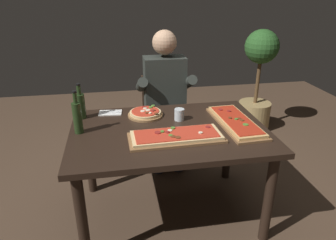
% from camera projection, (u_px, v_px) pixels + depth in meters
% --- Properties ---
extents(ground_plane, '(6.40, 6.40, 0.00)m').
position_uv_depth(ground_plane, '(169.00, 211.00, 2.51)').
color(ground_plane, '#4C3828').
extents(dining_table, '(1.40, 0.96, 0.74)m').
position_uv_depth(dining_table, '(169.00, 141.00, 2.25)').
color(dining_table, black).
rests_on(dining_table, ground_plane).
extents(pizza_rectangular_front, '(0.64, 0.27, 0.05)m').
position_uv_depth(pizza_rectangular_front, '(176.00, 136.00, 2.06)').
color(pizza_rectangular_front, brown).
rests_on(pizza_rectangular_front, dining_table).
extents(pizza_rectangular_left, '(0.27, 0.64, 0.05)m').
position_uv_depth(pizza_rectangular_left, '(236.00, 122.00, 2.28)').
color(pizza_rectangular_left, brown).
rests_on(pizza_rectangular_left, dining_table).
extents(pizza_round_far, '(0.28, 0.28, 0.05)m').
position_uv_depth(pizza_round_far, '(145.00, 113.00, 2.43)').
color(pizza_round_far, olive).
rests_on(pizza_round_far, dining_table).
extents(wine_bottle_dark, '(0.07, 0.07, 0.28)m').
position_uv_depth(wine_bottle_dark, '(81.00, 105.00, 2.36)').
color(wine_bottle_dark, '#233819').
rests_on(wine_bottle_dark, dining_table).
extents(oil_bottle_amber, '(0.06, 0.06, 0.31)m').
position_uv_depth(oil_bottle_amber, '(77.00, 117.00, 2.11)').
color(oil_bottle_amber, '#233819').
rests_on(oil_bottle_amber, dining_table).
extents(tumbler_near_camera, '(0.07, 0.07, 0.09)m').
position_uv_depth(tumbler_near_camera, '(179.00, 115.00, 2.35)').
color(tumbler_near_camera, silver).
rests_on(tumbler_near_camera, dining_table).
extents(napkin_cutlery_set, '(0.19, 0.13, 0.01)m').
position_uv_depth(napkin_cutlery_set, '(110.00, 113.00, 2.49)').
color(napkin_cutlery_set, white).
rests_on(napkin_cutlery_set, dining_table).
extents(diner_chair, '(0.44, 0.44, 0.87)m').
position_uv_depth(diner_chair, '(164.00, 115.00, 3.10)').
color(diner_chair, '#3D2B1E').
rests_on(diner_chair, ground_plane).
extents(seated_diner, '(0.53, 0.41, 1.33)m').
position_uv_depth(seated_diner, '(165.00, 95.00, 2.89)').
color(seated_diner, '#23232D').
rests_on(seated_diner, ground_plane).
extents(potted_plant_corner, '(0.39, 0.39, 1.23)m').
position_uv_depth(potted_plant_corner, '(258.00, 80.00, 3.73)').
color(potted_plant_corner, tan).
rests_on(potted_plant_corner, ground_plane).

